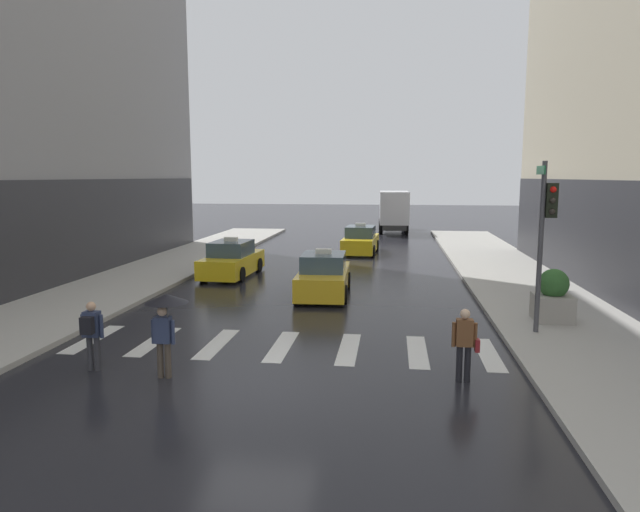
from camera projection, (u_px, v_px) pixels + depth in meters
ground_plane at (255, 387)px, 12.20m from camera, size 160.00×160.00×0.00m
crosswalk_markings at (282, 346)px, 15.14m from camera, size 11.30×2.80×0.01m
traffic_light_pole at (545, 223)px, 15.57m from camera, size 0.44×0.84×4.80m
taxi_lead at (324, 277)px, 21.57m from camera, size 2.05×4.59×1.80m
taxi_second at (232, 260)px, 25.68m from camera, size 2.09×4.61×1.80m
taxi_third at (361, 241)px, 33.34m from camera, size 2.12×4.62×1.80m
box_truck at (393, 210)px, 45.60m from camera, size 2.45×7.60×3.35m
pedestrian_with_umbrella at (165, 313)px, 12.56m from camera, size 0.96×0.96×1.94m
pedestrian_with_backpack at (92, 331)px, 13.10m from camera, size 0.55×0.43×1.65m
pedestrian_with_handbag at (465, 341)px, 12.42m from camera, size 0.60×0.24×1.65m
planter_near_corner at (553, 297)px, 17.16m from camera, size 1.10×1.10×1.60m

